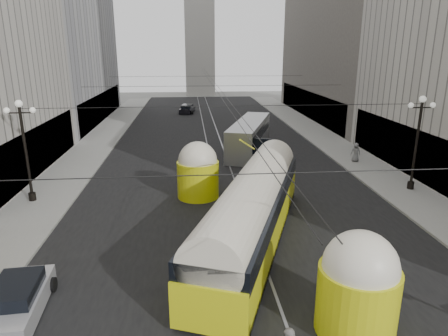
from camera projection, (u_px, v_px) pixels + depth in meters
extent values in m
cube|color=black|center=(215.00, 146.00, 40.40)|extent=(20.00, 85.00, 0.02)
cube|color=gray|center=(101.00, 140.00, 42.71)|extent=(4.00, 72.00, 0.15)
cube|color=gray|center=(319.00, 135.00, 44.72)|extent=(4.00, 72.00, 0.15)
cube|color=gray|center=(207.00, 146.00, 40.34)|extent=(0.12, 85.00, 0.04)
cube|color=gray|center=(222.00, 145.00, 40.46)|extent=(0.12, 85.00, 0.04)
cube|color=black|center=(39.00, 150.00, 30.54)|extent=(0.10, 18.00, 3.60)
cube|color=#999999|center=(45.00, 10.00, 49.48)|extent=(12.00, 28.00, 28.00)
cube|color=black|center=(103.00, 106.00, 53.43)|extent=(0.10, 25.20, 3.60)
cube|color=black|center=(404.00, 148.00, 30.98)|extent=(0.10, 18.00, 3.60)
cube|color=black|center=(308.00, 104.00, 55.79)|extent=(0.10, 28.80, 3.60)
cube|color=#B2AFA8|center=(199.00, 35.00, 82.26)|extent=(6.00, 6.00, 24.00)
cylinder|color=black|center=(26.00, 155.00, 24.60)|extent=(0.18, 0.18, 6.00)
cylinder|color=black|center=(32.00, 197.00, 25.40)|extent=(0.44, 0.44, 0.50)
cylinder|color=black|center=(20.00, 113.00, 23.86)|extent=(1.60, 0.08, 0.08)
sphere|color=white|center=(19.00, 104.00, 23.70)|extent=(0.44, 0.44, 0.44)
sphere|color=white|center=(7.00, 110.00, 23.75)|extent=(0.36, 0.36, 0.36)
sphere|color=white|center=(33.00, 110.00, 23.88)|extent=(0.36, 0.36, 0.36)
cylinder|color=black|center=(416.00, 146.00, 26.71)|extent=(0.18, 0.18, 6.00)
cylinder|color=black|center=(411.00, 185.00, 27.50)|extent=(0.44, 0.44, 0.50)
cylinder|color=black|center=(422.00, 108.00, 25.96)|extent=(1.60, 0.08, 0.08)
sphere|color=white|center=(423.00, 99.00, 25.81)|extent=(0.44, 0.44, 0.44)
sphere|color=white|center=(411.00, 105.00, 25.86)|extent=(0.36, 0.36, 0.36)
sphere|color=white|center=(433.00, 105.00, 25.98)|extent=(0.36, 0.36, 0.36)
cylinder|color=black|center=(278.00, 173.00, 11.48)|extent=(25.00, 0.03, 0.03)
cylinder|color=black|center=(229.00, 106.00, 24.84)|extent=(25.00, 0.03, 0.03)
cylinder|color=black|center=(215.00, 86.00, 38.19)|extent=(25.00, 0.03, 0.03)
cylinder|color=black|center=(208.00, 76.00, 51.55)|extent=(25.00, 0.03, 0.03)
cylinder|color=black|center=(212.00, 84.00, 42.07)|extent=(0.03, 72.00, 0.03)
cylinder|color=black|center=(216.00, 84.00, 42.10)|extent=(0.03, 72.00, 0.03)
cube|color=#CDD112|center=(252.00, 223.00, 19.91)|extent=(7.70, 14.74, 1.79)
cube|color=black|center=(252.00, 238.00, 20.15)|extent=(7.54, 14.33, 0.32)
cube|color=black|center=(253.00, 201.00, 19.58)|extent=(7.64, 14.54, 0.89)
cylinder|color=silver|center=(253.00, 195.00, 19.49)|extent=(7.32, 14.42, 2.42)
cylinder|color=#CDD112|center=(357.00, 300.00, 13.61)|extent=(2.73, 2.73, 2.42)
sphere|color=silver|center=(360.00, 268.00, 13.24)|extent=(2.52, 2.52, 2.52)
cylinder|color=#CDD112|center=(198.00, 179.00, 26.16)|extent=(2.73, 2.73, 2.42)
sphere|color=silver|center=(198.00, 161.00, 25.79)|extent=(2.52, 2.52, 2.52)
sphere|color=#FFF2BF|center=(382.00, 328.00, 12.70)|extent=(0.36, 0.36, 0.36)
cube|color=#929497|center=(249.00, 136.00, 37.91)|extent=(5.79, 11.49, 2.83)
cube|color=black|center=(249.00, 131.00, 37.77)|extent=(5.69, 11.12, 1.04)
cube|color=black|center=(260.00, 146.00, 32.46)|extent=(2.09, 0.78, 1.32)
cylinder|color=black|center=(242.00, 157.00, 34.48)|extent=(0.30, 0.94, 0.94)
cylinder|color=black|center=(269.00, 156.00, 34.67)|extent=(0.30, 0.94, 0.94)
cylinder|color=black|center=(233.00, 138.00, 41.71)|extent=(0.30, 0.94, 0.94)
cylinder|color=black|center=(255.00, 137.00, 41.91)|extent=(0.30, 0.94, 0.94)
cube|color=#B2B2B7|center=(18.00, 304.00, 14.66)|extent=(2.00, 4.26, 0.74)
cube|color=black|center=(16.00, 292.00, 14.51)|extent=(1.66, 2.39, 0.70)
cylinder|color=black|center=(25.00, 332.00, 13.42)|extent=(0.22, 0.59, 0.59)
cylinder|color=black|center=(13.00, 287.00, 15.98)|extent=(0.22, 0.59, 0.59)
cylinder|color=black|center=(52.00, 285.00, 16.11)|extent=(0.22, 0.59, 0.59)
cube|color=silver|center=(253.00, 125.00, 48.95)|extent=(2.71, 4.37, 0.72)
cube|color=black|center=(253.00, 121.00, 48.80)|extent=(2.02, 2.55, 0.68)
cylinder|color=black|center=(249.00, 128.00, 47.61)|extent=(0.22, 0.58, 0.58)
cylinder|color=black|center=(261.00, 128.00, 47.73)|extent=(0.22, 0.58, 0.58)
cylinder|color=black|center=(246.00, 124.00, 50.25)|extent=(0.22, 0.58, 0.58)
cylinder|color=black|center=(257.00, 124.00, 50.38)|extent=(0.22, 0.58, 0.58)
cube|color=black|center=(187.00, 110.00, 60.58)|extent=(2.50, 4.36, 0.73)
cube|color=black|center=(187.00, 107.00, 60.43)|extent=(1.92, 2.52, 0.69)
cylinder|color=black|center=(182.00, 113.00, 59.23)|extent=(0.22, 0.58, 0.58)
cylinder|color=black|center=(192.00, 112.00, 59.36)|extent=(0.22, 0.58, 0.58)
cylinder|color=black|center=(182.00, 110.00, 61.89)|extent=(0.22, 0.58, 0.58)
cylinder|color=black|center=(192.00, 110.00, 62.02)|extent=(0.22, 0.58, 0.58)
imported|color=slate|center=(356.00, 152.00, 33.93)|extent=(0.87, 0.63, 1.62)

